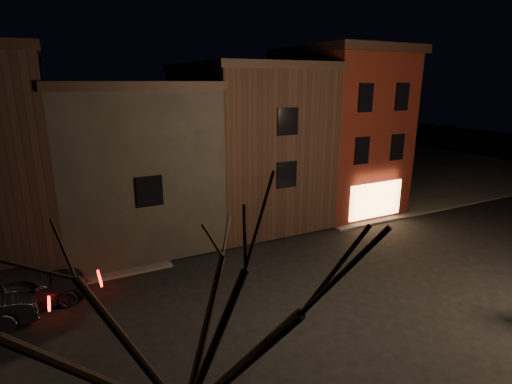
{
  "coord_description": "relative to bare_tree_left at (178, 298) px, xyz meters",
  "views": [
    {
      "loc": [
        -9.38,
        -12.21,
        8.53
      ],
      "look_at": [
        -0.67,
        4.79,
        3.2
      ],
      "focal_mm": 28.0,
      "sensor_mm": 36.0,
      "label": 1
    }
  ],
  "objects": [
    {
      "name": "sidewalk_far_right",
      "position": [
        28.0,
        27.0,
        -5.37
      ],
      "size": [
        30.0,
        30.0,
        0.12
      ],
      "primitive_type": "cube",
      "color": "#2D2B28",
      "rests_on": "ground"
    },
    {
      "name": "corner_building",
      "position": [
        16.0,
        16.47,
        -0.03
      ],
      "size": [
        6.5,
        8.5,
        10.5
      ],
      "color": "#4E150E",
      "rests_on": "ground"
    },
    {
      "name": "parked_car_a",
      "position": [
        -3.23,
        11.15,
        -4.6
      ],
      "size": [
        5.01,
        2.32,
        1.66
      ],
      "primitive_type": "imported",
      "rotation": [
        0.0,
        0.0,
        1.64
      ],
      "color": "black",
      "rests_on": "ground"
    },
    {
      "name": "bare_tree_left",
      "position": [
        0.0,
        0.0,
        0.0
      ],
      "size": [
        5.6,
        5.6,
        7.5
      ],
      "color": "black",
      "rests_on": "sidewalk_near_left"
    },
    {
      "name": "ground",
      "position": [
        8.0,
        7.0,
        -5.43
      ],
      "size": [
        120.0,
        120.0,
        0.0
      ],
      "primitive_type": "plane",
      "color": "black",
      "rests_on": "ground"
    },
    {
      "name": "row_building_a",
      "position": [
        9.5,
        17.5,
        -0.6
      ],
      "size": [
        7.3,
        10.3,
        9.4
      ],
      "color": "black",
      "rests_on": "ground"
    },
    {
      "name": "row_building_b",
      "position": [
        2.25,
        17.5,
        -1.1
      ],
      "size": [
        7.8,
        10.3,
        8.4
      ],
      "color": "black",
      "rests_on": "ground"
    }
  ]
}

